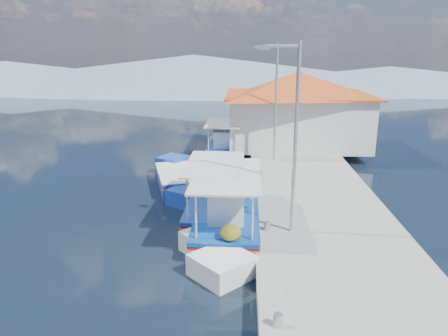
{
  "coord_description": "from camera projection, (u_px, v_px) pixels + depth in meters",
  "views": [
    {
      "loc": [
        3.04,
        -10.87,
        6.31
      ],
      "look_at": [
        2.16,
        6.55,
        1.3
      ],
      "focal_mm": 33.84,
      "sensor_mm": 36.0,
      "label": 1
    }
  ],
  "objects": [
    {
      "name": "main_caique",
      "position": [
        227.0,
        222.0,
        14.6
      ],
      "size": [
        2.27,
        7.57,
        2.49
      ],
      "rotation": [
        0.0,
        0.0,
        0.01
      ],
      "color": "silver",
      "rests_on": "ground"
    },
    {
      "name": "lamp_post_far",
      "position": [
        274.0,
        97.0,
        21.6
      ],
      "size": [
        1.21,
        0.14,
        6.0
      ],
      "color": "#A5A8AD",
      "rests_on": "quay"
    },
    {
      "name": "bollards",
      "position": [
        263.0,
        193.0,
        17.0
      ],
      "size": [
        0.2,
        17.2,
        0.3
      ],
      "color": "#A5A8AD",
      "rests_on": "quay"
    },
    {
      "name": "caique_far",
      "position": [
        223.0,
        150.0,
        25.06
      ],
      "size": [
        2.0,
        6.61,
        2.31
      ],
      "rotation": [
        0.0,
        0.0,
        -0.01
      ],
      "color": "silver",
      "rests_on": "ground"
    },
    {
      "name": "harbor_building",
      "position": [
        297.0,
        107.0,
        25.66
      ],
      "size": [
        10.49,
        10.49,
        4.4
      ],
      "color": "white",
      "rests_on": "quay"
    },
    {
      "name": "lamp_post_near",
      "position": [
        293.0,
        130.0,
        12.96
      ],
      "size": [
        1.21,
        0.14,
        6.0
      ],
      "color": "#A5A8AD",
      "rests_on": "quay"
    },
    {
      "name": "quay",
      "position": [
        312.0,
        197.0,
        17.73
      ],
      "size": [
        5.0,
        44.0,
        0.5
      ],
      "primitive_type": "cube",
      "color": "#9B9991",
      "rests_on": "ground"
    },
    {
      "name": "mountain_ridge",
      "position": [
        268.0,
        76.0,
        65.2
      ],
      "size": [
        171.4,
        96.0,
        5.5
      ],
      "color": "slate",
      "rests_on": "ground"
    },
    {
      "name": "caique_green_canopy",
      "position": [
        215.0,
        212.0,
        15.8
      ],
      "size": [
        2.12,
        6.77,
        2.53
      ],
      "rotation": [
        0.0,
        0.0,
        0.02
      ],
      "color": "silver",
      "rests_on": "ground"
    },
    {
      "name": "ground",
      "position": [
        139.0,
        271.0,
        12.33
      ],
      "size": [
        160.0,
        160.0,
        0.0
      ],
      "primitive_type": "plane",
      "color": "black",
      "rests_on": "ground"
    },
    {
      "name": "caique_blue_hull",
      "position": [
        180.0,
        180.0,
        19.73
      ],
      "size": [
        3.09,
        6.21,
        1.15
      ],
      "rotation": [
        0.0,
        0.0,
        -0.29
      ],
      "color": "#1B44A4",
      "rests_on": "ground"
    }
  ]
}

